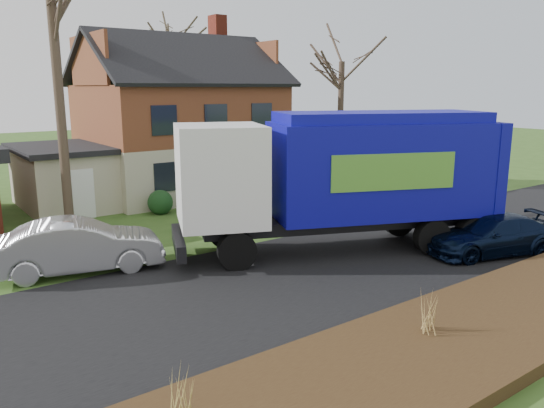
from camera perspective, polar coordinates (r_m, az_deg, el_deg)
ground at (r=16.45m, az=6.39°, el=-6.82°), size 120.00×120.00×0.00m
road at (r=16.44m, az=6.40°, el=-6.78°), size 80.00×7.00×0.02m
mulch_verge at (r=13.28m, az=22.37°, el=-11.84°), size 80.00×3.50×0.30m
main_house at (r=28.05m, az=-10.80°, el=9.41°), size 12.95×8.95×9.26m
garbage_truck at (r=17.73m, az=8.09°, el=3.43°), size 11.06×6.81×4.62m
silver_sedan at (r=16.78m, az=-20.06°, el=-4.27°), size 5.09×2.78×1.59m
navy_wagon at (r=18.91m, az=22.56°, el=-3.09°), size 4.83×3.17×1.30m
tree_front_east at (r=28.60m, az=7.59°, el=17.13°), size 3.45×3.45×9.59m
tree_back at (r=35.67m, az=-11.04°, el=18.70°), size 3.57×3.57×11.32m
grass_clump_west at (r=8.92m, az=-9.62°, el=-19.48°), size 0.31×0.25×0.81m
grass_clump_mid at (r=11.94m, az=16.59°, el=-11.02°), size 0.32×0.27×0.90m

